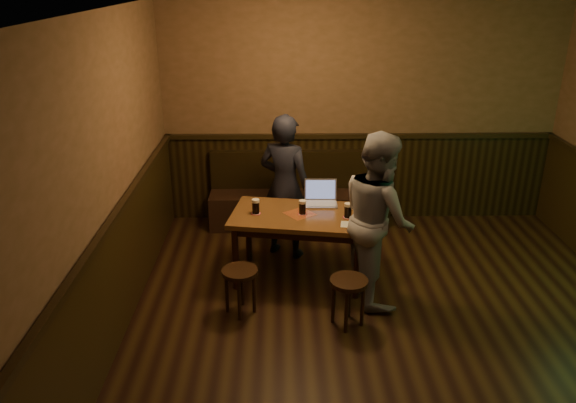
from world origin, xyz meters
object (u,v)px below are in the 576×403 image
(person_suit, at_px, (285,187))
(stool_left, at_px, (240,278))
(pint_mid, at_px, (302,207))
(bench, at_px, (296,202))
(pub_table, at_px, (300,222))
(pint_left, at_px, (256,206))
(person_grey, at_px, (378,218))
(pint_right, at_px, (348,210))
(laptop, at_px, (321,197))
(stool_right, at_px, (349,289))

(person_suit, bearing_deg, stool_left, 95.63)
(person_suit, bearing_deg, pint_mid, 131.82)
(bench, bearing_deg, pub_table, -90.00)
(stool_left, bearing_deg, pint_left, 78.69)
(bench, relative_size, person_suit, 1.32)
(bench, xyz_separation_m, person_grey, (0.75, -1.77, 0.55))
(pint_right, height_order, laptop, laptop)
(bench, distance_m, pint_left, 1.55)
(pint_right, bearing_deg, laptop, 122.54)
(pint_left, distance_m, pint_mid, 0.48)
(bench, height_order, pint_left, bench)
(person_grey, bearing_deg, person_suit, 32.58)
(pint_mid, distance_m, laptop, 0.36)
(person_suit, bearing_deg, person_grey, 158.84)
(pint_left, bearing_deg, stool_left, -101.31)
(pub_table, height_order, person_suit, person_suit)
(pint_mid, height_order, pint_right, pint_right)
(person_grey, bearing_deg, pint_mid, 52.75)
(pint_mid, xyz_separation_m, laptop, (0.21, 0.30, -0.01))
(bench, relative_size, stool_left, 4.72)
(stool_right, relative_size, laptop, 1.35)
(pint_mid, relative_size, laptop, 0.43)
(stool_right, distance_m, laptop, 1.26)
(pint_mid, distance_m, person_suit, 0.61)
(stool_right, relative_size, pint_right, 3.01)
(stool_right, xyz_separation_m, person_grey, (0.33, 0.52, 0.48))
(pint_mid, xyz_separation_m, pint_right, (0.46, -0.10, 0.00))
(pub_table, relative_size, person_suit, 0.91)
(stool_left, relative_size, person_grey, 0.27)
(bench, bearing_deg, person_suit, -100.09)
(bench, xyz_separation_m, stool_right, (0.42, -2.29, 0.07))
(pub_table, distance_m, stool_left, 0.93)
(stool_left, relative_size, pint_right, 2.93)
(stool_left, relative_size, pint_left, 2.91)
(bench, height_order, person_suit, person_suit)
(pub_table, relative_size, pint_mid, 9.88)
(stool_right, bearing_deg, pint_left, 134.33)
(stool_right, height_order, person_grey, person_grey)
(laptop, bearing_deg, pint_left, -156.97)
(pint_left, xyz_separation_m, person_suit, (0.31, 0.56, 0.00))
(bench, distance_m, person_suit, 0.99)
(laptop, bearing_deg, stool_left, -129.71)
(stool_left, relative_size, laptop, 1.31)
(pub_table, xyz_separation_m, person_suit, (-0.15, 0.58, 0.18))
(stool_left, height_order, pint_mid, pint_mid)
(laptop, bearing_deg, pint_mid, -123.85)
(stool_right, xyz_separation_m, laptop, (-0.18, 1.17, 0.43))
(stool_right, distance_m, pint_mid, 1.06)
(pub_table, distance_m, pint_right, 0.53)
(stool_right, relative_size, pint_left, 2.99)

